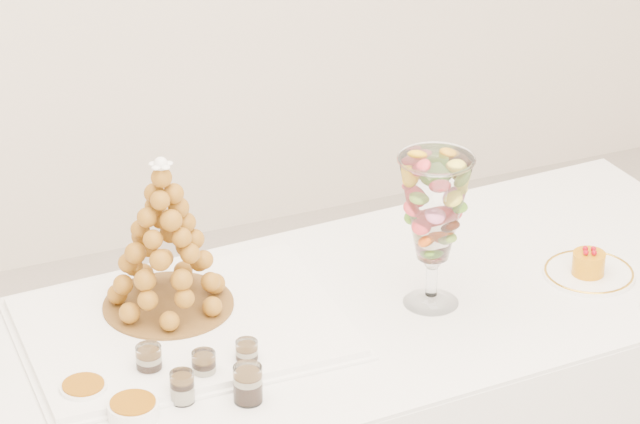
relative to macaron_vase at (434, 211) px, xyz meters
name	(u,v)px	position (x,y,z in m)	size (l,w,h in m)	color
lace_tray	(182,327)	(-0.54, 0.10, -0.21)	(0.65, 0.49, 0.02)	white
macaron_vase	(434,211)	(0.00, 0.00, 0.00)	(0.16, 0.16, 0.35)	white
cake_plate	(589,273)	(0.38, -0.03, -0.22)	(0.21, 0.21, 0.01)	white
verrine_a	(149,362)	(-0.65, -0.04, -0.19)	(0.05, 0.05, 0.07)	white
verrine_b	(204,367)	(-0.56, -0.10, -0.19)	(0.05, 0.05, 0.07)	white
verrine_c	(247,355)	(-0.46, -0.09, -0.19)	(0.05, 0.05, 0.06)	white
verrine_d	(182,387)	(-0.62, -0.15, -0.19)	(0.05, 0.05, 0.07)	white
verrine_e	(248,384)	(-0.50, -0.20, -0.19)	(0.06, 0.06, 0.08)	white
ramekin_back	(84,391)	(-0.79, -0.06, -0.21)	(0.09, 0.09, 0.03)	white
ramekin_front	(133,410)	(-0.72, -0.16, -0.21)	(0.10, 0.10, 0.03)	white
croquembouche	(165,236)	(-0.54, 0.17, -0.03)	(0.28, 0.28, 0.35)	brown
mousse_cake	(589,263)	(0.37, -0.04, -0.19)	(0.07, 0.07, 0.06)	#C87909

